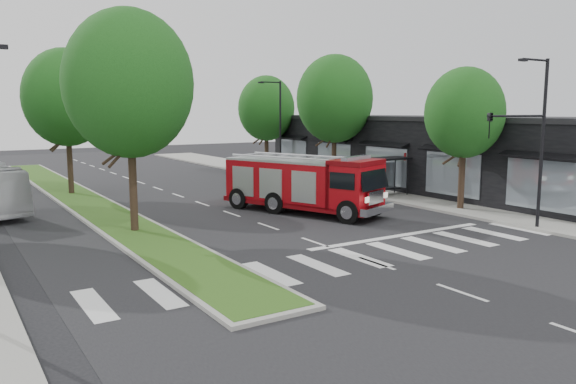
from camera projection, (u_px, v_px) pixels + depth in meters
ground at (315, 242)px, 24.19m from camera, size 140.00×140.00×0.00m
sidewalk_right at (379, 191)px, 39.15m from camera, size 5.00×80.00×0.15m
median at (78, 198)px, 36.09m from camera, size 3.00×50.00×0.15m
storefront_row at (427, 154)px, 41.18m from camera, size 8.00×30.00×5.00m
bus_shelter at (384, 166)px, 36.63m from camera, size 3.20×1.60×2.61m
tree_right_near at (464, 113)px, 31.15m from camera, size 4.40×4.40×8.05m
tree_right_mid at (335, 99)px, 41.05m from camera, size 5.60×5.60×9.72m
tree_right_far at (266, 108)px, 49.52m from camera, size 5.00×5.00×8.73m
tree_median_near at (129, 84)px, 25.07m from camera, size 5.80×5.80×10.16m
tree_median_far at (66, 98)px, 36.84m from camera, size 5.60×5.60×9.72m
streetlight_right_near at (531, 132)px, 25.67m from camera, size 4.08×0.22×8.00m
streetlight_right_far at (279, 125)px, 45.76m from camera, size 2.11×0.20×8.00m
fire_engine at (303, 184)px, 31.11m from camera, size 6.08×9.94×3.32m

